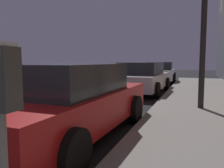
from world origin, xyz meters
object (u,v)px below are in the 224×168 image
(parking_meter, at_px, (0,115))
(car_white, at_px, (160,72))
(car_silver, at_px, (142,78))
(car_red, at_px, (69,101))

(parking_meter, bearing_deg, car_white, 95.19)
(car_silver, xyz_separation_m, car_white, (0.00, 5.88, -0.01))
(car_red, height_order, car_white, same)
(parking_meter, xyz_separation_m, car_silver, (-1.41, 9.67, -0.50))
(parking_meter, bearing_deg, car_red, 114.97)
(car_red, distance_m, car_silver, 6.64)
(parking_meter, height_order, car_silver, parking_meter)
(car_silver, relative_size, car_white, 1.08)
(car_white, bearing_deg, car_silver, -90.02)
(car_red, bearing_deg, parking_meter, -65.03)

